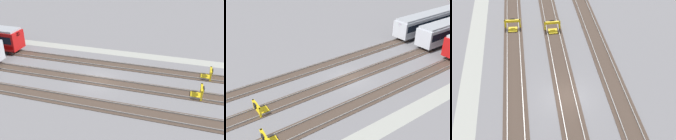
% 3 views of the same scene
% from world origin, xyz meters
% --- Properties ---
extents(ground_plane, '(400.00, 400.00, 0.00)m').
position_xyz_m(ground_plane, '(0.00, 0.00, 0.00)').
color(ground_plane, slate).
extents(service_walkway, '(54.00, 2.00, 0.01)m').
position_xyz_m(service_walkway, '(0.00, -9.17, 0.00)').
color(service_walkway, '#9E9E93').
rests_on(service_walkway, ground).
extents(rail_track_nearest, '(90.00, 2.23, 0.21)m').
position_xyz_m(rail_track_nearest, '(0.00, -4.82, 0.04)').
color(rail_track_nearest, '#47382D').
rests_on(rail_track_nearest, ground).
extents(rail_track_near_inner, '(90.00, 2.24, 0.21)m').
position_xyz_m(rail_track_near_inner, '(0.00, 0.00, 0.04)').
color(rail_track_near_inner, '#47382D').
rests_on(rail_track_near_inner, ground).
extents(rail_track_middle, '(90.00, 2.23, 0.21)m').
position_xyz_m(rail_track_middle, '(0.00, 4.82, 0.04)').
color(rail_track_middle, '#47382D').
rests_on(rail_track_middle, ground).
extents(bumper_stop_nearest_track, '(1.37, 2.01, 1.22)m').
position_xyz_m(bumper_stop_nearest_track, '(-12.91, -4.83, 0.51)').
color(bumper_stop_nearest_track, gold).
rests_on(bumper_stop_nearest_track, ground).
extents(bumper_stop_near_inner_track, '(1.35, 2.00, 1.22)m').
position_xyz_m(bumper_stop_near_inner_track, '(-11.82, 0.00, 0.51)').
color(bumper_stop_near_inner_track, gold).
rests_on(bumper_stop_near_inner_track, ground).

